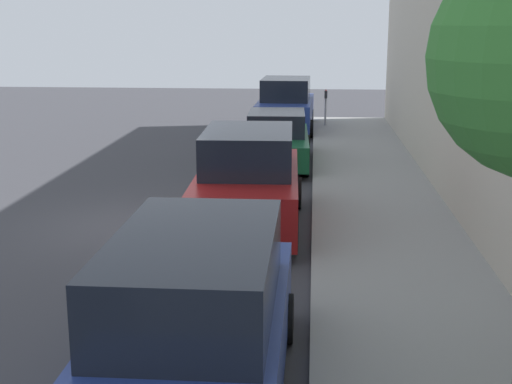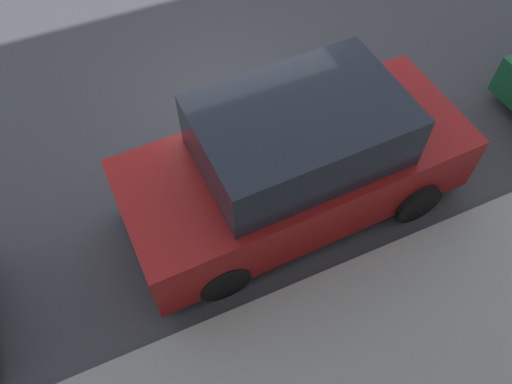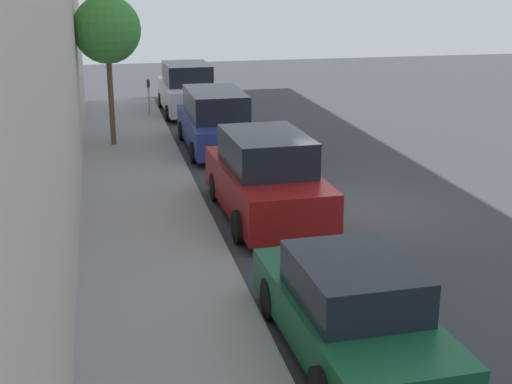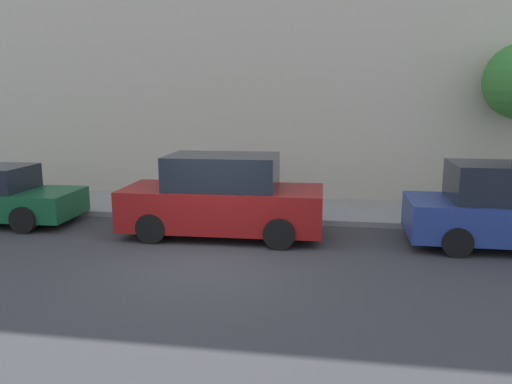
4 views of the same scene
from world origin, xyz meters
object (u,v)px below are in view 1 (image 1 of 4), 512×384
parked_sedan_fourth (276,140)px  parking_meter_far (326,103)px  parked_minivan_second (196,321)px  parked_suv_fifth (286,106)px  parked_suv_third (248,182)px

parked_sedan_fourth → parking_meter_far: size_ratio=3.35×
parked_minivan_second → parked_suv_fifth: size_ratio=1.01×
parked_minivan_second → parked_suv_fifth: parked_suv_fifth is taller
parked_suv_third → parked_sedan_fourth: 6.36m
parked_suv_third → parked_suv_fifth: (0.23, 12.95, 0.00)m
parked_minivan_second → parked_sedan_fourth: bearing=89.2°
parked_sedan_fourth → parked_minivan_second: bearing=-90.8°
parked_minivan_second → parked_suv_fifth: bearing=89.5°
parked_minivan_second → parking_meter_far: bearing=85.3°
parked_suv_third → parking_meter_far: size_ratio=3.58×
parked_sedan_fourth → parking_meter_far: bearing=78.2°
parked_minivan_second → parked_sedan_fourth: (0.18, 13.13, -0.20)m
parking_meter_far → parked_suv_fifth: bearing=-158.3°
parked_suv_fifth → parking_meter_far: parked_suv_fifth is taller
parked_minivan_second → parked_suv_third: parked_suv_third is taller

